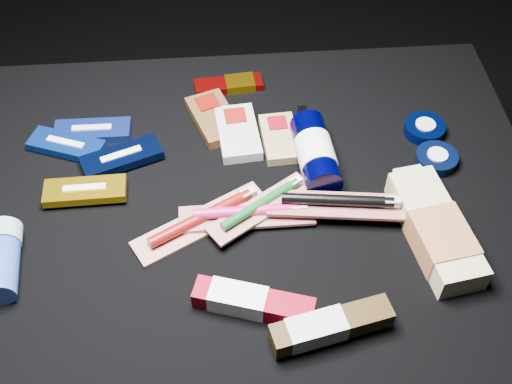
{
  "coord_description": "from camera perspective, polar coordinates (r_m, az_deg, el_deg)",
  "views": [
    {
      "loc": [
        -0.04,
        -0.65,
        1.21
      ],
      "look_at": [
        0.01,
        0.01,
        0.42
      ],
      "focal_mm": 45.0,
      "sensor_mm": 36.0,
      "label": 1
    }
  ],
  "objects": [
    {
      "name": "luna_bar_3",
      "position": [
        1.08,
        -14.94,
        0.12
      ],
      "size": [
        0.13,
        0.05,
        0.02
      ],
      "rotation": [
        0.0,
        0.0,
        0.02
      ],
      "color": "#B68B0E",
      "rests_on": "cloth_table"
    },
    {
      "name": "clif_bar_1",
      "position": [
        1.14,
        -1.65,
        5.45
      ],
      "size": [
        0.08,
        0.13,
        0.02
      ],
      "rotation": [
        0.0,
        0.0,
        0.09
      ],
      "color": "beige",
      "rests_on": "cloth_table"
    },
    {
      "name": "toothpaste_carton_red",
      "position": [
        0.92,
        -0.71,
        -9.71
      ],
      "size": [
        0.18,
        0.09,
        0.03
      ],
      "rotation": [
        0.0,
        0.0,
        -0.31
      ],
      "color": "maroon",
      "rests_on": "cloth_table"
    },
    {
      "name": "lotion_bottle",
      "position": [
        1.08,
        5.3,
        3.48
      ],
      "size": [
        0.07,
        0.2,
        0.06
      ],
      "rotation": [
        0.0,
        0.0,
        0.07
      ],
      "color": "black",
      "rests_on": "cloth_table"
    },
    {
      "name": "luna_bar_2",
      "position": [
        1.12,
        -11.85,
        3.03
      ],
      "size": [
        0.15,
        0.1,
        0.02
      ],
      "rotation": [
        0.0,
        0.0,
        0.36
      ],
      "color": "black",
      "rests_on": "cloth_table"
    },
    {
      "name": "toothpaste_carton_green",
      "position": [
        0.9,
        6.25,
        -11.84
      ],
      "size": [
        0.18,
        0.07,
        0.03
      ],
      "rotation": [
        0.0,
        0.0,
        0.22
      ],
      "color": "#32210A",
      "rests_on": "cloth_table"
    },
    {
      "name": "ground",
      "position": [
        1.38,
        -0.6,
        -11.71
      ],
      "size": [
        3.0,
        3.0,
        0.0
      ],
      "primitive_type": "plane",
      "color": "black",
      "rests_on": "ground"
    },
    {
      "name": "toothbrush_pack_3",
      "position": [
        1.01,
        7.39,
        -0.97
      ],
      "size": [
        0.23,
        0.08,
        0.02
      ],
      "rotation": [
        0.0,
        0.0,
        -0.13
      ],
      "color": "#A39C98",
      "rests_on": "cloth_table"
    },
    {
      "name": "cloth_table",
      "position": [
        1.2,
        -0.68,
        -7.18
      ],
      "size": [
        0.98,
        0.78,
        0.4
      ],
      "primitive_type": "cube",
      "color": "black",
      "rests_on": "ground"
    },
    {
      "name": "luna_bar_0",
      "position": [
        1.18,
        -14.33,
        5.29
      ],
      "size": [
        0.13,
        0.05,
        0.02
      ],
      "rotation": [
        0.0,
        0.0,
        -0.01
      ],
      "color": "#1C38AD",
      "rests_on": "cloth_table"
    },
    {
      "name": "luna_bar_1",
      "position": [
        1.16,
        -16.5,
        4.02
      ],
      "size": [
        0.14,
        0.09,
        0.02
      ],
      "rotation": [
        0.0,
        0.0,
        -0.37
      ],
      "color": "#103FB3",
      "rests_on": "cloth_table"
    },
    {
      "name": "cream_tin_lower",
      "position": [
        1.14,
        15.74,
        2.87
      ],
      "size": [
        0.07,
        0.07,
        0.02
      ],
      "rotation": [
        0.0,
        0.0,
        -0.04
      ],
      "color": "black",
      "rests_on": "cloth_table"
    },
    {
      "name": "toothbrush_pack_1",
      "position": [
        1.01,
        -0.65,
        -1.93
      ],
      "size": [
        0.21,
        0.05,
        0.02
      ],
      "rotation": [
        0.0,
        0.0,
        0.0
      ],
      "color": "#B9B1AC",
      "rests_on": "cloth_table"
    },
    {
      "name": "toothbrush_pack_2",
      "position": [
        1.01,
        0.52,
        -1.19
      ],
      "size": [
        0.18,
        0.14,
        0.02
      ],
      "rotation": [
        0.0,
        0.0,
        0.59
      ],
      "color": "#B5B0AA",
      "rests_on": "cloth_table"
    },
    {
      "name": "clif_bar_0",
      "position": [
        1.17,
        -3.82,
        6.72
      ],
      "size": [
        0.11,
        0.14,
        0.02
      ],
      "rotation": [
        0.0,
        0.0,
        0.34
      ],
      "color": "#52371A",
      "rests_on": "cloth_table"
    },
    {
      "name": "cream_tin_upper",
      "position": [
        1.18,
        14.75,
        5.47
      ],
      "size": [
        0.07,
        0.07,
        0.02
      ],
      "rotation": [
        0.0,
        0.0,
        0.35
      ],
      "color": "black",
      "rests_on": "cloth_table"
    },
    {
      "name": "bodywash_bottle",
      "position": [
        1.02,
        15.7,
        -3.36
      ],
      "size": [
        0.11,
        0.23,
        0.05
      ],
      "rotation": [
        0.0,
        0.0,
        0.16
      ],
      "color": "beige",
      "rests_on": "cloth_table"
    },
    {
      "name": "clif_bar_2",
      "position": [
        1.13,
        2.1,
        4.95
      ],
      "size": [
        0.07,
        0.12,
        0.02
      ],
      "rotation": [
        0.0,
        0.0,
        0.06
      ],
      "color": "tan",
      "rests_on": "cloth_table"
    },
    {
      "name": "deodorant_stick",
      "position": [
        1.02,
        -21.59,
        -5.55
      ],
      "size": [
        0.06,
        0.13,
        0.05
      ],
      "rotation": [
        0.0,
        0.0,
        0.1
      ],
      "color": "#26469C",
      "rests_on": "cloth_table"
    },
    {
      "name": "power_bar",
      "position": [
        1.24,
        -2.11,
        9.55
      ],
      "size": [
        0.13,
        0.05,
        0.02
      ],
      "rotation": [
        0.0,
        0.0,
        0.09
      ],
      "color": "#7D0706",
      "rests_on": "cloth_table"
    },
    {
      "name": "toothbrush_pack_0",
      "position": [
        1.01,
        -4.74,
        -2.46
      ],
      "size": [
        0.23,
        0.16,
        0.03
      ],
      "rotation": [
        0.0,
        0.0,
        0.5
      ],
      "color": "silver",
      "rests_on": "cloth_table"
    }
  ]
}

